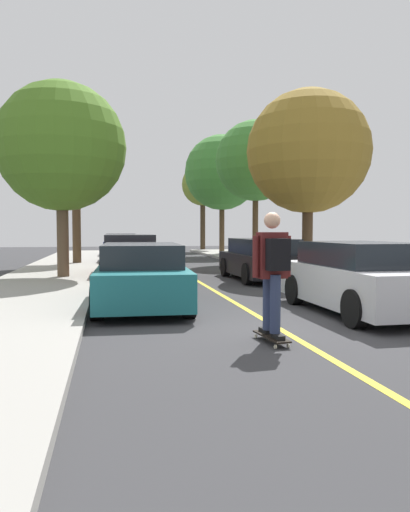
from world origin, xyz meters
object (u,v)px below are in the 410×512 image
at_px(street_tree_right_near, 256,161).
at_px(skateboard, 271,337).
at_px(parked_car_right_nearest, 361,278).
at_px(street_tree_left_near, 76,155).
at_px(street_tree_right_far, 222,173).
at_px(street_tree_left_nearest, 61,147).
at_px(street_tree_right_farthest, 203,185).
at_px(street_tree_right_nearest, 308,152).
at_px(parked_car_left_near, 129,256).
at_px(parked_car_left_far, 123,249).
at_px(parked_car_left_farthest, 121,245).
at_px(parked_car_left_nearest, 141,275).
at_px(skateboarder, 273,266).
at_px(parked_car_right_near, 261,259).

height_order(street_tree_right_near, skateboard, street_tree_right_near).
relative_size(parked_car_right_nearest, street_tree_left_near, 0.63).
bearing_deg(parked_car_right_nearest, street_tree_right_far, 84.33).
bearing_deg(street_tree_left_nearest, street_tree_left_near, 90.00).
relative_size(street_tree_left_near, street_tree_right_farthest, 0.99).
height_order(street_tree_right_nearest, skateboard, street_tree_right_nearest).
height_order(parked_car_left_near, street_tree_left_near, street_tree_left_near).
bearing_deg(parked_car_left_far, parked_car_left_farthest, 89.99).
height_order(parked_car_left_nearest, skateboarder, skateboarder).
bearing_deg(skateboarder, skateboard, 95.82).
height_order(street_tree_left_near, street_tree_right_farthest, street_tree_right_farthest).
xyz_separation_m(parked_car_left_far, street_tree_right_nearest, (6.18, -7.64, 3.64)).
relative_size(street_tree_left_near, skateboard, 7.40).
xyz_separation_m(street_tree_left_nearest, street_tree_right_farthest, (8.26, 20.02, 0.75)).
bearing_deg(street_tree_left_near, parked_car_left_nearest, -80.36).
xyz_separation_m(parked_car_left_near, street_tree_left_nearest, (-2.08, -0.86, 3.44)).
relative_size(street_tree_right_nearest, street_tree_right_far, 0.87).
bearing_deg(street_tree_left_nearest, street_tree_right_farthest, 67.59).
height_order(street_tree_left_nearest, skateboard, street_tree_left_nearest).
relative_size(parked_car_left_far, street_tree_right_nearest, 0.67).
height_order(parked_car_left_far, skateboard, parked_car_left_far).
height_order(parked_car_left_farthest, street_tree_right_far, street_tree_right_far).
bearing_deg(street_tree_left_near, parked_car_left_farthest, 73.66).
bearing_deg(street_tree_right_farthest, parked_car_right_nearest, -94.36).
height_order(parked_car_left_far, street_tree_left_near, street_tree_left_near).
bearing_deg(parked_car_right_near, parked_car_left_nearest, -130.70).
height_order(parked_car_left_nearest, parked_car_left_farthest, parked_car_left_farthest).
xyz_separation_m(street_tree_right_near, skateboarder, (-4.57, -15.91, -3.76)).
relative_size(parked_car_left_far, street_tree_left_near, 0.67).
bearing_deg(parked_car_left_farthest, street_tree_left_nearest, -98.68).
bearing_deg(street_tree_left_near, street_tree_right_nearest, -36.99).
bearing_deg(skateboard, parked_car_left_far, 95.31).
relative_size(parked_car_left_near, street_tree_right_near, 0.70).
bearing_deg(parked_car_left_nearest, parked_car_left_far, 90.01).
relative_size(skateboard, skateboarder, 0.49).
height_order(parked_car_left_nearest, street_tree_right_far, street_tree_right_far).
xyz_separation_m(parked_car_right_near, street_tree_left_near, (-6.18, 7.48, 4.22)).
xyz_separation_m(parked_car_left_near, street_tree_right_near, (6.18, 5.72, 4.14)).
distance_m(street_tree_right_far, skateboarder, 23.80).
relative_size(parked_car_left_nearest, street_tree_right_nearest, 0.66).
bearing_deg(parked_car_left_farthest, parked_car_left_far, -90.01).
bearing_deg(parked_car_left_farthest, parked_car_left_nearest, -90.00).
bearing_deg(street_tree_right_nearest, parked_car_right_nearest, -105.36).
xyz_separation_m(parked_car_left_far, skateboarder, (1.61, -17.28, 0.42)).
distance_m(parked_car_left_far, parked_car_right_nearest, 15.75).
distance_m(parked_car_right_nearest, street_tree_right_near, 14.61).
bearing_deg(skateboard, skateboarder, -84.18).
distance_m(parked_car_right_near, street_tree_right_nearest, 4.38).
bearing_deg(street_tree_right_near, street_tree_right_nearest, -90.00).
xyz_separation_m(street_tree_left_near, street_tree_right_farthest, (8.26, 13.50, 0.03)).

